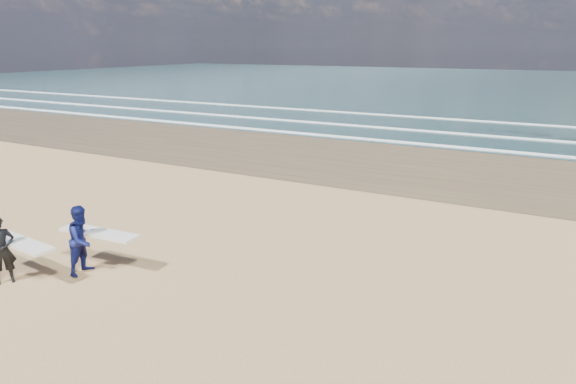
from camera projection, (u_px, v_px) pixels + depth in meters
The scene contains 2 objects.
surfer_near at pixel (5, 249), 12.14m from camera, with size 2.24×1.08×1.66m.
surfer_far at pixel (84, 239), 12.68m from camera, with size 2.23×1.13×1.75m.
Camera 1 is at (9.81, -6.23, 5.51)m, focal length 32.00 mm.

